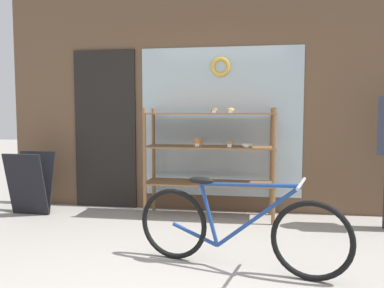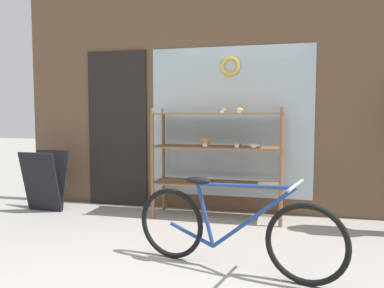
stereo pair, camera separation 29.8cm
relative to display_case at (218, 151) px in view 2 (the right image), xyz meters
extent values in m
cube|color=brown|center=(-0.10, 0.37, 1.12)|extent=(5.30, 0.08, 3.86)
cube|color=#A3B7C1|center=(0.10, 0.33, 0.34)|extent=(2.05, 0.02, 1.90)
cube|color=black|center=(-1.45, 0.32, 0.24)|extent=(0.84, 0.03, 2.10)
torus|color=gold|center=(0.10, 0.31, 1.04)|extent=(0.26, 0.06, 0.26)
cylinder|color=brown|center=(-0.75, -0.21, -0.15)|extent=(0.04, 0.04, 1.33)
cylinder|color=brown|center=(0.74, -0.21, -0.15)|extent=(0.04, 0.04, 1.33)
cylinder|color=brown|center=(-0.75, 0.21, -0.15)|extent=(0.04, 0.04, 1.33)
cylinder|color=brown|center=(0.74, 0.21, -0.15)|extent=(0.04, 0.04, 1.33)
cube|color=brown|center=(-0.01, 0.00, -0.39)|extent=(1.54, 0.47, 0.02)
cube|color=brown|center=(-0.01, 0.00, 0.04)|extent=(1.54, 0.47, 0.02)
cube|color=brown|center=(-0.01, 0.00, 0.44)|extent=(1.54, 0.47, 0.02)
torus|color=beige|center=(0.43, -0.03, 0.07)|extent=(0.13, 0.13, 0.04)
cube|color=white|center=(0.43, -0.10, 0.07)|extent=(0.05, 0.00, 0.04)
ellipsoid|color=tan|center=(0.24, 0.11, 0.49)|extent=(0.09, 0.08, 0.06)
cube|color=white|center=(0.24, 0.06, 0.47)|extent=(0.05, 0.00, 0.04)
cylinder|color=#C67F42|center=(-0.15, 0.00, 0.10)|extent=(0.10, 0.10, 0.10)
cube|color=white|center=(-0.15, -0.06, 0.07)|extent=(0.05, 0.00, 0.04)
ellipsoid|color=brown|center=(0.05, 0.06, 0.48)|extent=(0.09, 0.07, 0.06)
cube|color=white|center=(0.05, 0.01, 0.47)|extent=(0.05, 0.00, 0.04)
ellipsoid|color=#AD7F4C|center=(0.24, -0.04, 0.09)|extent=(0.10, 0.08, 0.07)
cube|color=white|center=(0.24, -0.10, 0.07)|extent=(0.05, 0.00, 0.04)
torus|color=pink|center=(-0.16, 0.01, -0.36)|extent=(0.14, 0.14, 0.05)
cube|color=white|center=(-0.16, -0.07, -0.37)|extent=(0.05, 0.00, 0.04)
torus|color=black|center=(-0.18, -1.36, -0.51)|extent=(0.61, 0.19, 0.61)
torus|color=black|center=(0.93, -1.64, -0.51)|extent=(0.61, 0.19, 0.61)
cylinder|color=navy|center=(0.53, -1.54, -0.37)|extent=(0.67, 0.19, 0.57)
cylinder|color=navy|center=(0.46, -1.52, -0.12)|extent=(0.79, 0.22, 0.07)
cylinder|color=navy|center=(0.14, -1.44, -0.39)|extent=(0.18, 0.07, 0.51)
cylinder|color=navy|center=(0.02, -1.41, -0.58)|extent=(0.41, 0.13, 0.17)
ellipsoid|color=black|center=(0.07, -1.42, -0.11)|extent=(0.24, 0.14, 0.06)
cylinder|color=#B2B2B7|center=(0.85, -1.62, -0.08)|extent=(0.13, 0.45, 0.02)
cube|color=black|center=(-2.24, -0.29, -0.42)|extent=(0.50, 0.22, 0.77)
cube|color=black|center=(-2.23, -0.11, -0.42)|extent=(0.50, 0.22, 0.77)
camera|label=1|loc=(0.46, -4.46, 0.43)|focal=35.00mm
camera|label=2|loc=(0.75, -4.41, 0.43)|focal=35.00mm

